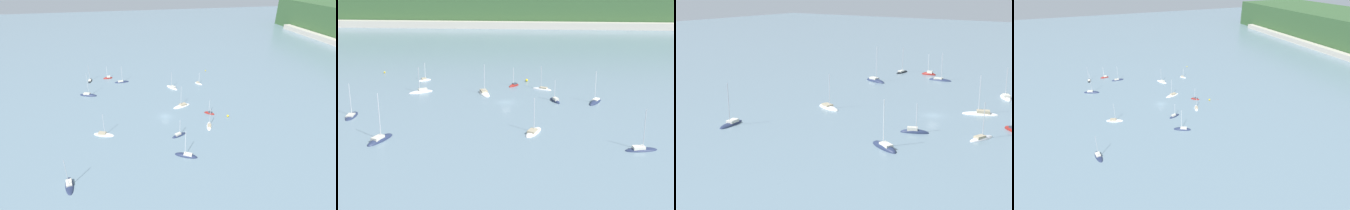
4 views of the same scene
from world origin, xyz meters
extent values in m
plane|color=slate|center=(0.00, 0.00, 0.00)|extent=(600.00, 600.00, 0.00)
ellipsoid|color=#232D4C|center=(32.10, -33.82, 0.00)|extent=(7.65, 3.60, 1.16)
cube|color=silver|center=(31.52, -33.93, 0.67)|extent=(2.90, 2.06, 0.69)
cylinder|color=#B2B2B7|center=(32.46, -33.75, 4.88)|extent=(0.14, 0.14, 9.12)
ellipsoid|color=white|center=(-7.40, 8.80, 0.00)|extent=(5.46, 8.81, 1.17)
cube|color=tan|center=(-7.64, 9.43, 0.69)|extent=(2.80, 3.49, 0.74)
cylinder|color=silver|center=(-7.25, 8.40, 4.88)|extent=(0.14, 0.14, 9.12)
ellipsoid|color=maroon|center=(-47.32, -22.64, 0.00)|extent=(2.02, 5.15, 1.79)
cube|color=silver|center=(-47.35, -22.24, 0.93)|extent=(1.28, 1.90, 0.88)
cylinder|color=silver|center=(-47.30, -22.89, 3.78)|extent=(0.14, 0.14, 6.57)
ellipsoid|color=#232D4C|center=(-27.15, -31.92, 0.00)|extent=(5.33, 8.79, 1.84)
cube|color=beige|center=(-27.39, -32.56, 0.86)|extent=(2.69, 3.46, 0.71)
cylinder|color=silver|center=(-26.99, -31.53, 5.86)|extent=(0.14, 0.14, 10.71)
ellipsoid|color=white|center=(8.31, -24.48, 0.00)|extent=(5.17, 8.13, 1.34)
cube|color=tan|center=(8.08, -25.06, 0.66)|extent=(2.66, 3.24, 0.59)
cylinder|color=silver|center=(8.45, -24.12, 4.50)|extent=(0.14, 0.14, 8.27)
ellipsoid|color=silver|center=(-27.56, 9.03, 0.00)|extent=(7.78, 5.75, 1.35)
cube|color=beige|center=(-27.02, 9.33, 0.77)|extent=(3.18, 2.74, 0.80)
cylinder|color=#B2B2B7|center=(-27.89, 8.84, 4.29)|extent=(0.14, 0.14, 7.85)
ellipsoid|color=#232D4C|center=(-40.38, -15.49, 0.00)|extent=(3.03, 7.66, 1.23)
cube|color=beige|center=(-40.34, -16.09, 0.57)|extent=(1.95, 2.81, 0.46)
cylinder|color=silver|center=(-40.40, -15.12, 4.62)|extent=(0.14, 0.14, 8.56)
ellipsoid|color=#232D4C|center=(26.06, 1.62, 0.00)|extent=(5.32, 7.61, 1.82)
cube|color=silver|center=(26.33, 2.15, 0.78)|extent=(2.56, 3.07, 0.56)
cylinder|color=silver|center=(25.89, 1.28, 4.93)|extent=(0.14, 0.14, 8.86)
ellipsoid|color=silver|center=(10.58, 15.12, 0.00)|extent=(6.72, 4.06, 1.11)
cube|color=tan|center=(11.06, 14.94, 0.56)|extent=(2.65, 2.05, 0.51)
cylinder|color=#B2B2B7|center=(10.28, 15.24, 3.94)|extent=(0.14, 0.14, 7.26)
ellipsoid|color=#232D4C|center=(14.36, 2.22, 0.00)|extent=(3.78, 6.11, 1.53)
cube|color=beige|center=(14.54, 1.78, 0.81)|extent=(1.86, 2.41, 0.79)
cylinder|color=silver|center=(14.24, 2.50, 3.38)|extent=(0.14, 0.14, 5.92)
ellipsoid|color=maroon|center=(1.33, 18.51, 0.00)|extent=(3.91, 4.34, 1.65)
cylinder|color=silver|center=(1.19, 18.33, 3.35)|extent=(0.14, 0.14, 5.79)
ellipsoid|color=black|center=(-45.59, -32.08, 0.00)|extent=(6.86, 2.37, 1.22)
cube|color=silver|center=(-45.06, -32.12, 0.62)|extent=(2.52, 1.49, 0.56)
cylinder|color=#B2B2B7|center=(-45.93, -32.05, 4.58)|extent=(0.14, 0.14, 8.49)
camera|label=1|loc=(90.69, -18.05, 54.19)|focal=28.00mm
camera|label=2|loc=(8.86, -130.69, 40.22)|focal=50.00mm
camera|label=3|loc=(99.48, 42.71, 29.98)|focal=50.00mm
camera|label=4|loc=(114.43, -32.76, 61.90)|focal=28.00mm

